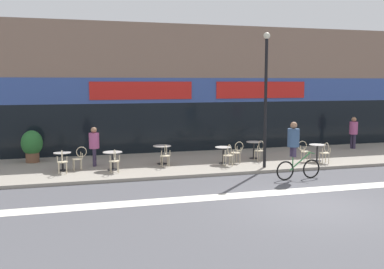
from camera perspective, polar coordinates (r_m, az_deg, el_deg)
name	(u,v)px	position (r m, az deg, el deg)	size (l,w,h in m)	color
ground_plane	(309,205)	(13.48, 14.60, -8.69)	(120.00, 120.00, 0.00)	#4C4C51
sidewalk_slab	(222,161)	(19.88, 3.88, -3.36)	(40.00, 5.50, 0.12)	gray
storefront_facade	(193,89)	(24.07, 0.08, 5.75)	(40.00, 4.06, 6.30)	#7F6656
bike_lane_stripe	(283,192)	(14.82, 11.43, -7.18)	(36.00, 0.70, 0.01)	silver
bistro_table_0	(62,158)	(17.99, -16.13, -2.85)	(0.66, 0.66, 0.71)	black
bistro_table_1	(113,157)	(17.71, -10.05, -2.82)	(0.74, 0.74, 0.71)	black
bistro_table_2	(162,151)	(18.71, -3.83, -2.08)	(0.75, 0.75, 0.77)	black
bistro_table_3	(223,152)	(18.82, 3.99, -2.20)	(0.69, 0.69, 0.70)	black
bistro_table_4	(254,147)	(20.20, 7.85, -1.52)	(0.67, 0.67, 0.76)	black
bistro_table_5	(317,149)	(20.12, 15.62, -1.82)	(0.70, 0.70, 0.72)	black
cafe_chair_0_near	(62,160)	(17.37, -16.14, -3.14)	(0.42, 0.59, 0.90)	beige
cafe_chair_0_side	(79,157)	(18.01, -14.14, -2.74)	(0.60, 0.45, 0.90)	beige
cafe_chair_1_near	(114,159)	(17.10, -9.82, -3.13)	(0.42, 0.58, 0.90)	beige
cafe_chair_2_near	(165,154)	(18.11, -3.41, -2.50)	(0.41, 0.58, 0.90)	beige
cafe_chair_3_near	(229,154)	(18.24, 4.67, -2.44)	(0.41, 0.58, 0.90)	beige
cafe_chair_3_side	(237,151)	(19.05, 5.75, -2.06)	(0.60, 0.45, 0.90)	beige
cafe_chair_4_near	(260,149)	(19.65, 8.61, -1.84)	(0.45, 0.60, 0.90)	beige
cafe_chair_5_near	(325,151)	(19.59, 16.56, -2.06)	(0.43, 0.59, 0.90)	beige
cafe_chair_5_side	(304,150)	(19.80, 14.07, -1.90)	(0.59, 0.44, 0.90)	beige
planter_pot	(32,145)	(20.24, -19.66, -1.26)	(0.90, 0.90, 1.36)	brown
lamp_post	(266,91)	(17.96, 9.35, 5.51)	(0.26, 0.26, 5.32)	black
cyclist_0	(295,147)	(16.56, 12.93, -1.57)	(1.81, 0.51, 2.11)	black
pedestrian_near_end	(94,143)	(18.60, -12.32, -1.06)	(0.45, 0.45, 1.59)	#382D47
pedestrian_far_end	(353,130)	(24.44, 19.82, 0.56)	(0.52, 0.52, 1.62)	#382D47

